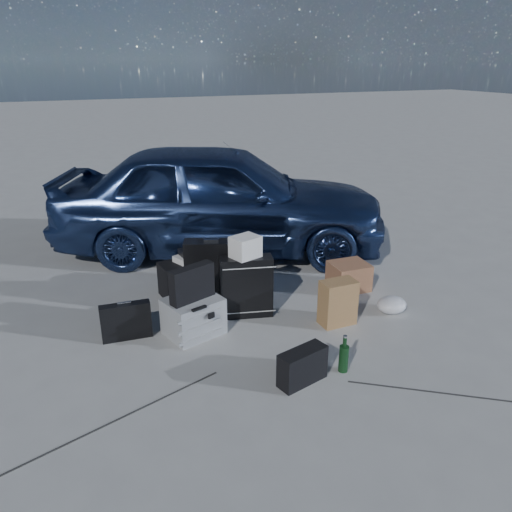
{
  "coord_description": "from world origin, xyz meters",
  "views": [
    {
      "loc": [
        -1.68,
        -3.44,
        2.33
      ],
      "look_at": [
        0.15,
        0.85,
        0.49
      ],
      "focal_mm": 35.0,
      "sensor_mm": 36.0,
      "label": 1
    }
  ],
  "objects_px": {
    "duffel_bag": "(195,276)",
    "pelican_case": "(193,316)",
    "briefcase": "(126,321)",
    "suitcase_left": "(212,274)",
    "suitcase_right": "(246,287)",
    "cardboard_box": "(349,276)",
    "green_bottle": "(344,354)",
    "car": "(221,198)"
  },
  "relations": [
    {
      "from": "car",
      "to": "briefcase",
      "type": "bearing_deg",
      "value": 163.12
    },
    {
      "from": "suitcase_left",
      "to": "cardboard_box",
      "type": "distance_m",
      "value": 1.5
    },
    {
      "from": "duffel_bag",
      "to": "briefcase",
      "type": "bearing_deg",
      "value": -147.76
    },
    {
      "from": "cardboard_box",
      "to": "green_bottle",
      "type": "height_order",
      "value": "green_bottle"
    },
    {
      "from": "cardboard_box",
      "to": "suitcase_right",
      "type": "bearing_deg",
      "value": -174.47
    },
    {
      "from": "suitcase_left",
      "to": "duffel_bag",
      "type": "bearing_deg",
      "value": 123.32
    },
    {
      "from": "briefcase",
      "to": "duffel_bag",
      "type": "height_order",
      "value": "duffel_bag"
    },
    {
      "from": "pelican_case",
      "to": "cardboard_box",
      "type": "xyz_separation_m",
      "value": [
        1.82,
        0.26,
        -0.03
      ]
    },
    {
      "from": "suitcase_left",
      "to": "green_bottle",
      "type": "xyz_separation_m",
      "value": [
        0.59,
        -1.5,
        -0.19
      ]
    },
    {
      "from": "pelican_case",
      "to": "suitcase_right",
      "type": "xyz_separation_m",
      "value": [
        0.57,
        0.14,
        0.13
      ]
    },
    {
      "from": "duffel_bag",
      "to": "cardboard_box",
      "type": "relative_size",
      "value": 1.85
    },
    {
      "from": "suitcase_left",
      "to": "briefcase",
      "type": "bearing_deg",
      "value": -139.11
    },
    {
      "from": "suitcase_left",
      "to": "cardboard_box",
      "type": "relative_size",
      "value": 1.77
    },
    {
      "from": "suitcase_left",
      "to": "suitcase_right",
      "type": "relative_size",
      "value": 1.15
    },
    {
      "from": "cardboard_box",
      "to": "briefcase",
      "type": "bearing_deg",
      "value": -177.26
    },
    {
      "from": "car",
      "to": "briefcase",
      "type": "xyz_separation_m",
      "value": [
        -1.52,
        -1.78,
        -0.53
      ]
    },
    {
      "from": "pelican_case",
      "to": "suitcase_right",
      "type": "bearing_deg",
      "value": -2.58
    },
    {
      "from": "briefcase",
      "to": "duffel_bag",
      "type": "relative_size",
      "value": 0.6
    },
    {
      "from": "cardboard_box",
      "to": "duffel_bag",
      "type": "bearing_deg",
      "value": 159.59
    },
    {
      "from": "briefcase",
      "to": "suitcase_right",
      "type": "distance_m",
      "value": 1.15
    },
    {
      "from": "suitcase_right",
      "to": "duffel_bag",
      "type": "relative_size",
      "value": 0.83
    },
    {
      "from": "duffel_bag",
      "to": "pelican_case",
      "type": "bearing_deg",
      "value": -114.78
    },
    {
      "from": "pelican_case",
      "to": "suitcase_left",
      "type": "relative_size",
      "value": 0.68
    },
    {
      "from": "briefcase",
      "to": "duffel_bag",
      "type": "bearing_deg",
      "value": 44.1
    },
    {
      "from": "cardboard_box",
      "to": "pelican_case",
      "type": "bearing_deg",
      "value": -171.84
    },
    {
      "from": "pelican_case",
      "to": "cardboard_box",
      "type": "height_order",
      "value": "pelican_case"
    },
    {
      "from": "briefcase",
      "to": "pelican_case",
      "type": "bearing_deg",
      "value": -9.75
    },
    {
      "from": "car",
      "to": "pelican_case",
      "type": "distance_m",
      "value": 2.21
    },
    {
      "from": "suitcase_left",
      "to": "duffel_bag",
      "type": "height_order",
      "value": "suitcase_left"
    },
    {
      "from": "suitcase_left",
      "to": "suitcase_right",
      "type": "height_order",
      "value": "suitcase_left"
    },
    {
      "from": "suitcase_left",
      "to": "duffel_bag",
      "type": "xyz_separation_m",
      "value": [
        -0.08,
        0.38,
        -0.17
      ]
    },
    {
      "from": "pelican_case",
      "to": "briefcase",
      "type": "distance_m",
      "value": 0.59
    },
    {
      "from": "cardboard_box",
      "to": "car",
      "type": "bearing_deg",
      "value": 117.51
    },
    {
      "from": "duffel_bag",
      "to": "green_bottle",
      "type": "xyz_separation_m",
      "value": [
        0.67,
        -1.88,
        -0.03
      ]
    },
    {
      "from": "car",
      "to": "pelican_case",
      "type": "relative_size",
      "value": 8.67
    },
    {
      "from": "suitcase_left",
      "to": "pelican_case",
      "type": "bearing_deg",
      "value": -104.5
    },
    {
      "from": "suitcase_right",
      "to": "cardboard_box",
      "type": "height_order",
      "value": "suitcase_right"
    },
    {
      "from": "car",
      "to": "cardboard_box",
      "type": "xyz_separation_m",
      "value": [
        0.87,
        -1.67,
        -0.55
      ]
    },
    {
      "from": "pelican_case",
      "to": "suitcase_right",
      "type": "relative_size",
      "value": 0.78
    },
    {
      "from": "suitcase_right",
      "to": "duffel_bag",
      "type": "xyz_separation_m",
      "value": [
        -0.31,
        0.7,
        -0.12
      ]
    },
    {
      "from": "pelican_case",
      "to": "suitcase_left",
      "type": "distance_m",
      "value": 0.6
    },
    {
      "from": "briefcase",
      "to": "suitcase_right",
      "type": "xyz_separation_m",
      "value": [
        1.14,
        -0.01,
        0.13
      ]
    }
  ]
}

